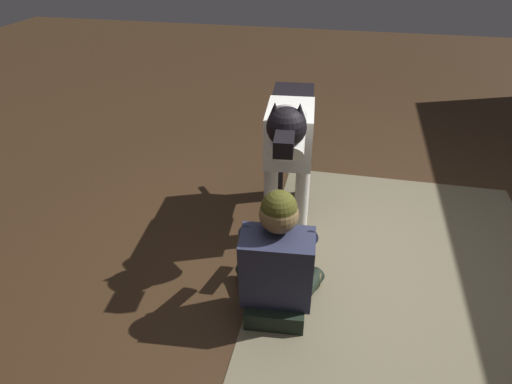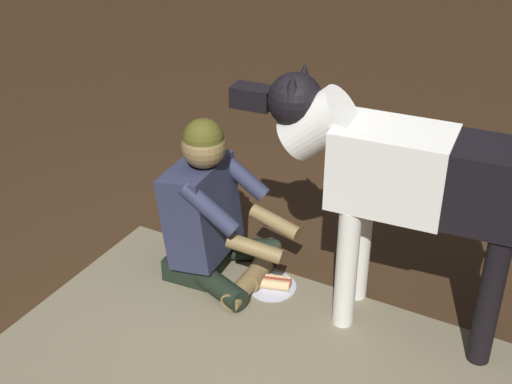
{
  "view_description": "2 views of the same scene",
  "coord_description": "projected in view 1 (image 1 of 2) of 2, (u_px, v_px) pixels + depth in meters",
  "views": [
    {
      "loc": [
        2.37,
        -0.11,
        2.03
      ],
      "look_at": [
        0.18,
        -0.58,
        0.66
      ],
      "focal_mm": 31.65,
      "sensor_mm": 36.0,
      "label": 1
    },
    {
      "loc": [
        -1.16,
        2.04,
        2.11
      ],
      "look_at": [
        0.15,
        -0.36,
        0.57
      ],
      "focal_mm": 49.1,
      "sensor_mm": 36.0,
      "label": 2
    }
  ],
  "objects": [
    {
      "name": "ground_plane",
      "position": [
        346.0,
        272.0,
        3.01
      ],
      "size": [
        15.18,
        15.18,
        0.0
      ],
      "primitive_type": "plane",
      "color": "#392616"
    },
    {
      "name": "person_sitting_on_floor",
      "position": [
        277.0,
        264.0,
        2.56
      ],
      "size": [
        0.65,
        0.58,
        0.84
      ],
      "color": "black",
      "rests_on": "ground"
    },
    {
      "name": "large_dog",
      "position": [
        290.0,
        135.0,
        3.11
      ],
      "size": [
        1.46,
        0.37,
        1.15
      ],
      "color": "white",
      "rests_on": "ground"
    },
    {
      "name": "area_rug",
      "position": [
        402.0,
        263.0,
        3.08
      ],
      "size": [
        2.35,
        1.89,
        0.01
      ],
      "primitive_type": "cube",
      "color": "#726850",
      "rests_on": "ground"
    },
    {
      "name": "hot_dog_on_plate",
      "position": [
        280.0,
        269.0,
        3.0
      ],
      "size": [
        0.24,
        0.24,
        0.06
      ],
      "color": "silver",
      "rests_on": "ground"
    }
  ]
}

